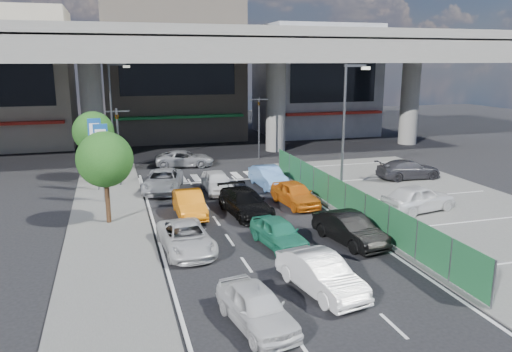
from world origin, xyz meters
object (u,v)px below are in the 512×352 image
object	(u,v)px
wagon_silver_front_left	(163,181)
sedan_white_front_mid	(217,182)
signboard_far	(96,144)
traffic_cone	(341,200)
sedan_black_mid	(245,203)
tree_far	(93,132)
traffic_light_left	(117,128)
street_lamp_right	(347,118)
van_white_back_left	(256,307)
traffic_light_right	(259,112)
hatch_white_back_mid	(321,274)
parked_sedan_dgrey	(409,169)
taxi_orange_right	(295,194)
taxi_orange_left	(189,204)
kei_truck_front_right	(268,177)
signboard_near	(102,152)
crossing_wagon_silver	(185,159)
street_lamp_left	(113,107)
tree_near	(105,160)
parked_sedan_white	(418,198)
sedan_white_mid_left	(186,238)
taxi_teal_mid	(279,233)
hatch_black_mid_right	(350,229)

from	to	relation	value
wagon_silver_front_left	sedan_white_front_mid	bearing A→B (deg)	-8.56
signboard_far	traffic_cone	distance (m)	15.57
signboard_far	sedan_black_mid	world-z (taller)	signboard_far
tree_far	wagon_silver_front_left	xyz separation A→B (m)	(4.19, -4.50, -2.71)
traffic_light_left	street_lamp_right	xyz separation A→B (m)	(13.37, -6.00, 0.83)
sedan_white_front_mid	van_white_back_left	bearing A→B (deg)	-97.35
traffic_light_right	hatch_white_back_mid	world-z (taller)	traffic_light_right
street_lamp_right	parked_sedan_dgrey	size ratio (longest dim) A/B	1.74
taxi_orange_right	parked_sedan_dgrey	xyz separation A→B (m)	(9.95, 3.81, 0.04)
traffic_light_right	taxi_orange_left	distance (m)	17.19
tree_far	kei_truck_front_right	world-z (taller)	tree_far
taxi_orange_left	traffic_light_left	bearing A→B (deg)	113.76
signboard_near	sedan_white_front_mid	world-z (taller)	signboard_near
traffic_light_right	street_lamp_right	size ratio (longest dim) A/B	0.65
traffic_light_left	traffic_light_right	distance (m)	13.63
signboard_near	crossing_wagon_silver	size ratio (longest dim) A/B	1.03
taxi_orange_left	sedan_white_front_mid	size ratio (longest dim) A/B	1.01
sedan_white_front_mid	street_lamp_right	bearing A→B (deg)	-19.42
street_lamp_left	taxi_orange_right	size ratio (longest dim) A/B	1.98
sedan_black_mid	tree_near	bearing A→B (deg)	170.15
traffic_light_right	parked_sedan_white	distance (m)	18.32
street_lamp_right	taxi_orange_left	world-z (taller)	street_lamp_right
kei_truck_front_right	sedan_black_mid	bearing A→B (deg)	-122.56
taxi_orange_left	sedan_white_front_mid	xyz separation A→B (m)	(2.46, 4.39, 0.02)
signboard_far	sedan_white_mid_left	size ratio (longest dim) A/B	1.06
traffic_cone	taxi_orange_right	bearing A→B (deg)	158.42
taxi_orange_right	crossing_wagon_silver	bearing A→B (deg)	103.55
traffic_light_right	sedan_white_front_mid	distance (m)	12.28
hatch_white_back_mid	taxi_teal_mid	size ratio (longest dim) A/B	1.11
hatch_black_mid_right	crossing_wagon_silver	size ratio (longest dim) A/B	0.92
van_white_back_left	tree_far	bearing A→B (deg)	93.55
sedan_white_mid_left	traffic_cone	xyz separation A→B (m)	(9.58, 4.35, -0.24)
sedan_black_mid	sedan_white_mid_left	bearing A→B (deg)	-138.40
tree_far	parked_sedan_white	bearing A→B (deg)	-37.37
van_white_back_left	wagon_silver_front_left	distance (m)	17.77
signboard_far	tree_near	world-z (taller)	tree_near
wagon_silver_front_left	kei_truck_front_right	world-z (taller)	kei_truck_front_right
traffic_light_left	crossing_wagon_silver	world-z (taller)	traffic_light_left
hatch_black_mid_right	traffic_cone	distance (m)	5.95
taxi_orange_left	sedan_black_mid	size ratio (longest dim) A/B	0.86
parked_sedan_dgrey	taxi_orange_right	bearing A→B (deg)	111.77
traffic_light_right	traffic_light_left	bearing A→B (deg)	-149.11
tree_far	traffic_cone	distance (m)	17.72
street_lamp_left	kei_truck_front_right	world-z (taller)	street_lamp_left
tree_near	sedan_white_front_mid	world-z (taller)	tree_near
traffic_light_left	hatch_black_mid_right	xyz separation A→B (m)	(9.80, -13.91, -3.25)
traffic_light_left	taxi_orange_right	xyz separation A→B (m)	(9.57, -7.44, -3.25)
street_lamp_right	kei_truck_front_right	bearing A→B (deg)	141.95
signboard_near	sedan_white_mid_left	bearing A→B (deg)	-68.44
traffic_light_right	street_lamp_left	distance (m)	11.90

